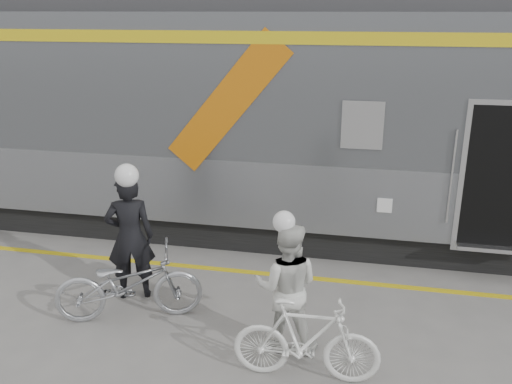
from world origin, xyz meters
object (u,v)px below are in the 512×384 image
(man, at_px, (130,237))
(woman, at_px, (287,287))
(bicycle_right, at_px, (306,340))
(bicycle_left, at_px, (129,284))

(man, height_order, woman, man)
(bicycle_right, bearing_deg, bicycle_left, 70.00)
(man, distance_m, bicycle_right, 2.92)
(bicycle_left, height_order, woman, woman)
(man, relative_size, bicycle_right, 1.12)
(bicycle_left, distance_m, woman, 2.11)
(bicycle_left, xyz_separation_m, bicycle_right, (2.38, -0.76, -0.01))
(woman, bearing_deg, bicycle_left, -8.02)
(man, bearing_deg, woman, 141.13)
(woman, relative_size, bicycle_right, 0.99)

